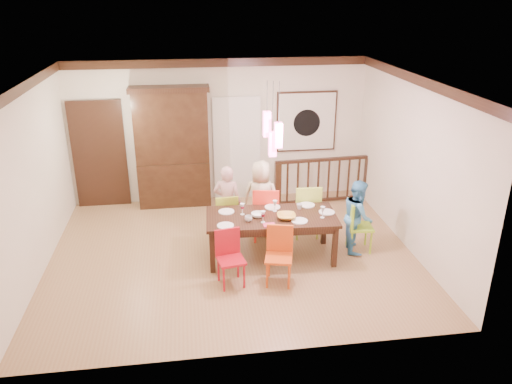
{
  "coord_description": "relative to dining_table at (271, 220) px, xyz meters",
  "views": [
    {
      "loc": [
        -0.65,
        -7.36,
        4.12
      ],
      "look_at": [
        0.42,
        0.14,
        1.04
      ],
      "focal_mm": 35.0,
      "sensor_mm": 36.0,
      "label": 1
    }
  ],
  "objects": [
    {
      "name": "pendant_cluster",
      "position": [
        0.0,
        -0.0,
        1.44
      ],
      "size": [
        0.27,
        0.21,
        1.14
      ],
      "color": "#FF4C98",
      "rests_on": "ceiling"
    },
    {
      "name": "china_hutch",
      "position": [
        -1.58,
        2.48,
        0.55
      ],
      "size": [
        1.53,
        0.46,
        2.42
      ],
      "color": "black",
      "rests_on": "floor"
    },
    {
      "name": "person_end_right",
      "position": [
        1.47,
        0.06,
        -0.04
      ],
      "size": [
        0.57,
        0.68,
        1.25
      ],
      "primitive_type": "imported",
      "rotation": [
        0.0,
        0.0,
        1.39
      ],
      "color": "#4693C6",
      "rests_on": "floor"
    },
    {
      "name": "wall_right",
      "position": [
        2.38,
        0.18,
        0.78
      ],
      "size": [
        0.0,
        5.0,
        5.0
      ],
      "primitive_type": "plane",
      "rotation": [
        1.57,
        0.0,
        -1.57
      ],
      "color": "beige",
      "rests_on": "floor"
    },
    {
      "name": "plate_far_left",
      "position": [
        -0.71,
        0.25,
        0.09
      ],
      "size": [
        0.26,
        0.26,
        0.01
      ],
      "primitive_type": "cylinder",
      "color": "white",
      "rests_on": "dining_table"
    },
    {
      "name": "plate_near_left",
      "position": [
        -0.77,
        -0.27,
        0.09
      ],
      "size": [
        0.26,
        0.26,
        0.01
      ],
      "primitive_type": "cylinder",
      "color": "white",
      "rests_on": "dining_table"
    },
    {
      "name": "wine_glass_d",
      "position": [
        0.79,
        -0.18,
        0.18
      ],
      "size": [
        0.08,
        0.08,
        0.19
      ],
      "primitive_type": null,
      "color": "silver",
      "rests_on": "dining_table"
    },
    {
      "name": "floor",
      "position": [
        -0.62,
        0.18,
        -0.67
      ],
      "size": [
        6.0,
        6.0,
        0.0
      ],
      "primitive_type": "plane",
      "color": "#9D734B",
      "rests_on": "ground"
    },
    {
      "name": "chair_far_left",
      "position": [
        -0.68,
        0.78,
        -0.17
      ],
      "size": [
        0.41,
        0.41,
        0.86
      ],
      "rotation": [
        0.0,
        0.0,
        3.2
      ],
      "color": "#A6BB2F",
      "rests_on": "floor"
    },
    {
      "name": "plate_near_mid",
      "position": [
        0.4,
        -0.27,
        0.09
      ],
      "size": [
        0.26,
        0.26,
        0.01
      ],
      "primitive_type": "cylinder",
      "color": "white",
      "rests_on": "dining_table"
    },
    {
      "name": "wine_glass_a",
      "position": [
        -0.46,
        0.12,
        0.18
      ],
      "size": [
        0.08,
        0.08,
        0.19
      ],
      "primitive_type": null,
      "color": "#590C19",
      "rests_on": "dining_table"
    },
    {
      "name": "plate_far_right",
      "position": [
        0.66,
        0.32,
        0.09
      ],
      "size": [
        0.26,
        0.26,
        0.01
      ],
      "primitive_type": "cylinder",
      "color": "white",
      "rests_on": "dining_table"
    },
    {
      "name": "chair_near_left",
      "position": [
        -0.73,
        -0.74,
        -0.18
      ],
      "size": [
        0.45,
        0.45,
        0.85
      ],
      "rotation": [
        0.0,
        0.0,
        0.19
      ],
      "color": "#AC0F1C",
      "rests_on": "floor"
    },
    {
      "name": "person_far_mid",
      "position": [
        -0.03,
        0.9,
        0.02
      ],
      "size": [
        0.79,
        0.65,
        1.38
      ],
      "primitive_type": "imported",
      "rotation": [
        0.0,
        0.0,
        2.76
      ],
      "color": "beige",
      "rests_on": "floor"
    },
    {
      "name": "ceiling",
      "position": [
        -0.62,
        0.18,
        2.23
      ],
      "size": [
        6.0,
        6.0,
        0.0
      ],
      "primitive_type": "plane",
      "rotation": [
        3.14,
        0.0,
        0.0
      ],
      "color": "white",
      "rests_on": "wall_back"
    },
    {
      "name": "person_far_left",
      "position": [
        -0.64,
        0.81,
        0.01
      ],
      "size": [
        0.57,
        0.46,
        1.35
      ],
      "primitive_type": "imported",
      "rotation": [
        0.0,
        0.0,
        2.83
      ],
      "color": "#DAA6A8",
      "rests_on": "floor"
    },
    {
      "name": "plate_far_mid",
      "position": [
        0.07,
        0.32,
        0.09
      ],
      "size": [
        0.26,
        0.26,
        0.01
      ],
      "primitive_type": "cylinder",
      "color": "white",
      "rests_on": "dining_table"
    },
    {
      "name": "balustrade",
      "position": [
        1.45,
        2.13,
        -0.17
      ],
      "size": [
        2.06,
        0.2,
        0.96
      ],
      "rotation": [
        0.0,
        0.0,
        0.06
      ],
      "color": "black",
      "rests_on": "floor"
    },
    {
      "name": "panel_door",
      "position": [
        -3.02,
        2.63,
        0.38
      ],
      "size": [
        1.04,
        0.07,
        2.24
      ],
      "primitive_type": "cube",
      "color": "black",
      "rests_on": "wall_back"
    },
    {
      "name": "chair_far_right",
      "position": [
        0.74,
        0.7,
        -0.1
      ],
      "size": [
        0.47,
        0.47,
        1.0
      ],
      "rotation": [
        0.0,
        0.0,
        3.09
      ],
      "color": "#B2D143",
      "rests_on": "floor"
    },
    {
      "name": "serving_bowl",
      "position": [
        0.21,
        -0.14,
        0.12
      ],
      "size": [
        0.33,
        0.33,
        0.07
      ],
      "primitive_type": "imported",
      "rotation": [
        0.0,
        0.0,
        -0.1
      ],
      "color": "gold",
      "rests_on": "dining_table"
    },
    {
      "name": "plate_end_right",
      "position": [
        0.92,
        -0.0,
        0.09
      ],
      "size": [
        0.26,
        0.26,
        0.01
      ],
      "primitive_type": "cylinder",
      "color": "white",
      "rests_on": "dining_table"
    },
    {
      "name": "painting",
      "position": [
        1.18,
        2.65,
        0.93
      ],
      "size": [
        1.25,
        0.06,
        1.25
      ],
      "color": "black",
      "rests_on": "wall_back"
    },
    {
      "name": "dining_table",
      "position": [
        0.0,
        0.0,
        0.0
      ],
      "size": [
        2.14,
        1.06,
        0.75
      ],
      "rotation": [
        0.0,
        0.0,
        -0.05
      ],
      "color": "black",
      "rests_on": "floor"
    },
    {
      "name": "crown_molding",
      "position": [
        -0.62,
        0.18,
        2.15
      ],
      "size": [
        6.0,
        5.0,
        0.16
      ],
      "primitive_type": null,
      "color": "black",
      "rests_on": "wall_back"
    },
    {
      "name": "wall_back",
      "position": [
        -0.62,
        2.68,
        0.78
      ],
      "size": [
        6.0,
        0.0,
        6.0
      ],
      "primitive_type": "plane",
      "rotation": [
        1.57,
        0.0,
        0.0
      ],
      "color": "beige",
      "rests_on": "floor"
    },
    {
      "name": "wine_glass_b",
      "position": [
        0.08,
        0.17,
        0.18
      ],
      "size": [
        0.08,
        0.08,
        0.19
      ],
      "primitive_type": null,
      "color": "silver",
      "rests_on": "dining_table"
    },
    {
      "name": "wine_glass_c",
      "position": [
        -0.17,
        -0.22,
        0.18
      ],
      "size": [
        0.08,
        0.08,
        0.19
      ],
      "primitive_type": null,
      "color": "#590C19",
      "rests_on": "dining_table"
    },
    {
      "name": "chair_far_mid",
      "position": [
        0.02,
        0.68,
        -0.1
      ],
      "size": [
        0.51,
        0.51,
        1.0
      ],
      "rotation": [
        0.0,
        0.0,
        2.98
      ],
      "color": "red",
      "rests_on": "floor"
    },
    {
      "name": "cup_right",
      "position": [
        0.5,
        0.2,
        0.13
      ],
      "size": [
        0.11,
        0.11,
        0.09
      ],
      "primitive_type": "imported",
      "rotation": [
        0.0,
        0.0,
        -0.18
      ],
      "color": "silver",
      "rests_on": "dining_table"
    },
    {
      "name": "white_doorway",
      "position": [
        -0.27,
        2.65,
        0.38
      ],
      "size": [
        0.97,
        0.05,
        2.22
      ],
      "primitive_type": "cube",
      "color": "silver",
      "rests_on": "wall_back"
    },
    {
      "name": "cup_left",
      "position": [
        -0.39,
        -0.15,
        0.13
      ],
      "size": [
        0.12,
        0.12,
        0.09
      ],
      "primitive_type": "imported",
      "rotation": [
        0.0,
        0.0,
        0.05
      ],
      "color": "silver",
      "rests_on": "dining_table"
    },
    {
      "name": "napkin",
      "position": [
        -0.1,
        -0.35,
        0.09
      ],
      "size": [
        0.18,
        0.14,
        0.01
      ],
      "primitive_type": "cube",
      "color": "#D83359",
      "rests_on": "dining_table"
    },
    {
      "name": "wall_left",
      "position": [
        -3.62,
        0.18,
        0.78
      ],
      "size": [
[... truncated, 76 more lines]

